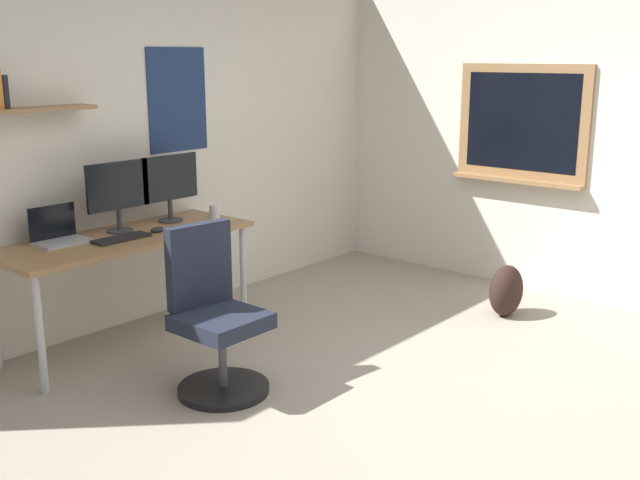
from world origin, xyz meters
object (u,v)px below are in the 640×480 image
object	(u,v)px
coffee_mug	(215,211)
office_chair	(215,322)
backpack	(506,291)
monitor_primary	(118,191)
desk	(126,245)
keyboard	(121,238)
monitor_secondary	(170,183)
laptop	(58,234)
computer_mouse	(158,230)

from	to	relation	value
coffee_mug	office_chair	bearing A→B (deg)	-132.01
backpack	monitor_primary	bearing A→B (deg)	140.06
coffee_mug	backpack	xyz separation A→B (m)	(1.38, -1.60, -0.59)
desk	coffee_mug	size ratio (longest dim) A/B	18.19
keyboard	backpack	bearing A→B (deg)	-35.14
desk	monitor_secondary	bearing A→B (deg)	13.04
monitor_secondary	monitor_primary	bearing A→B (deg)	180.00
monitor_primary	backpack	distance (m)	2.83
office_chair	keyboard	bearing A→B (deg)	88.98
laptop	coffee_mug	distance (m)	1.13
monitor_secondary	computer_mouse	size ratio (longest dim) A/B	4.46
keyboard	monitor_primary	bearing A→B (deg)	56.39
desk	backpack	world-z (taller)	desk
keyboard	computer_mouse	world-z (taller)	computer_mouse
desk	keyboard	size ratio (longest dim) A/B	4.52
office_chair	laptop	xyz separation A→B (m)	(-0.28, 1.11, 0.38)
desk	laptop	xyz separation A→B (m)	(-0.38, 0.15, 0.12)
office_chair	computer_mouse	bearing A→B (deg)	71.39
desk	office_chair	world-z (taller)	office_chair
computer_mouse	office_chair	bearing A→B (deg)	-108.61
office_chair	backpack	bearing A→B (deg)	-16.87
laptop	backpack	bearing A→B (deg)	-35.62
office_chair	monitor_secondary	world-z (taller)	monitor_secondary
coffee_mug	computer_mouse	bearing A→B (deg)	-174.71
monitor_primary	computer_mouse	world-z (taller)	monitor_primary
office_chair	monitor_secondary	xyz separation A→B (m)	(0.56, 1.07, 0.60)
monitor_secondary	computer_mouse	bearing A→B (deg)	-144.41
computer_mouse	backpack	world-z (taller)	computer_mouse
computer_mouse	backpack	xyz separation A→B (m)	(1.92, -1.55, -0.56)
keyboard	monitor_secondary	bearing A→B (deg)	19.14
office_chair	laptop	distance (m)	1.21
computer_mouse	backpack	bearing A→B (deg)	-38.89
laptop	monitor_secondary	xyz separation A→B (m)	(0.84, -0.05, 0.22)
office_chair	laptop	world-z (taller)	laptop
monitor_secondary	coffee_mug	bearing A→B (deg)	-26.66
laptop	coffee_mug	bearing A→B (deg)	-9.54
keyboard	backpack	size ratio (longest dim) A/B	0.97
office_chair	computer_mouse	xyz separation A→B (m)	(0.30, 0.88, 0.35)
desk	laptop	size ratio (longest dim) A/B	5.40
laptop	keyboard	bearing A→B (deg)	-38.99
desk	monitor_primary	distance (m)	0.35
desk	backpack	bearing A→B (deg)	-37.62
laptop	monitor_primary	distance (m)	0.47
laptop	computer_mouse	xyz separation A→B (m)	(0.57, -0.24, -0.04)
office_chair	backpack	distance (m)	2.33
desk	monitor_secondary	distance (m)	0.58
laptop	keyboard	distance (m)	0.38
desk	monitor_primary	xyz separation A→B (m)	(0.04, 0.11, 0.34)
monitor_secondary	keyboard	xyz separation A→B (m)	(-0.54, -0.19, -0.26)
office_chair	monitor_secondary	distance (m)	1.34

